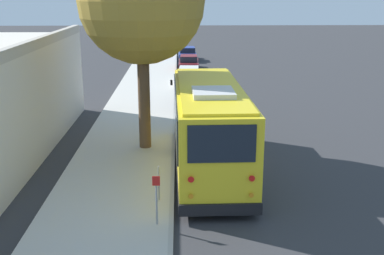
% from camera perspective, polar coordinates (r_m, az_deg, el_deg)
% --- Properties ---
extents(ground_plane, '(160.00, 160.00, 0.00)m').
position_cam_1_polar(ground_plane, '(19.53, 3.01, -4.00)').
color(ground_plane, '#333335').
extents(sidewalk_slab, '(80.00, 3.99, 0.15)m').
position_cam_1_polar(sidewalk_slab, '(19.58, -8.33, -3.86)').
color(sidewalk_slab, beige).
rests_on(sidewalk_slab, ground).
extents(curb_strip, '(80.00, 0.14, 0.15)m').
position_cam_1_polar(curb_strip, '(19.44, -2.26, -3.84)').
color(curb_strip, '#AAA69D').
rests_on(curb_strip, ground).
extents(shuttle_bus, '(9.13, 2.84, 3.44)m').
position_cam_1_polar(shuttle_bus, '(18.05, 2.02, 0.47)').
color(shuttle_bus, yellow).
rests_on(shuttle_bus, ground).
extents(parked_sedan_navy, '(4.53, 1.92, 1.28)m').
position_cam_1_polar(parked_sedan_navy, '(28.34, 0.29, 3.57)').
color(parked_sedan_navy, '#19234C').
rests_on(parked_sedan_navy, ground).
extents(parked_sedan_white, '(4.56, 1.85, 1.33)m').
position_cam_1_polar(parked_sedan_white, '(35.14, -0.37, 6.02)').
color(parked_sedan_white, silver).
rests_on(parked_sedan_white, ground).
extents(parked_sedan_maroon, '(4.26, 1.83, 1.26)m').
position_cam_1_polar(parked_sedan_maroon, '(42.28, -0.39, 7.64)').
color(parked_sedan_maroon, maroon).
rests_on(parked_sedan_maroon, ground).
extents(parked_sedan_blue, '(4.24, 1.83, 1.32)m').
position_cam_1_polar(parked_sedan_blue, '(48.15, -0.57, 8.69)').
color(parked_sedan_blue, navy).
rests_on(parked_sedan_blue, ground).
extents(sign_post_near, '(0.06, 0.22, 1.47)m').
position_cam_1_polar(sign_post_near, '(13.86, -4.23, -8.53)').
color(sign_post_near, gray).
rests_on(sign_post_near, sidewalk_slab).
extents(sign_post_far, '(0.06, 0.06, 1.15)m').
position_cam_1_polar(sign_post_far, '(15.46, -3.95, -6.60)').
color(sign_post_far, gray).
rests_on(sign_post_far, sidewalk_slab).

